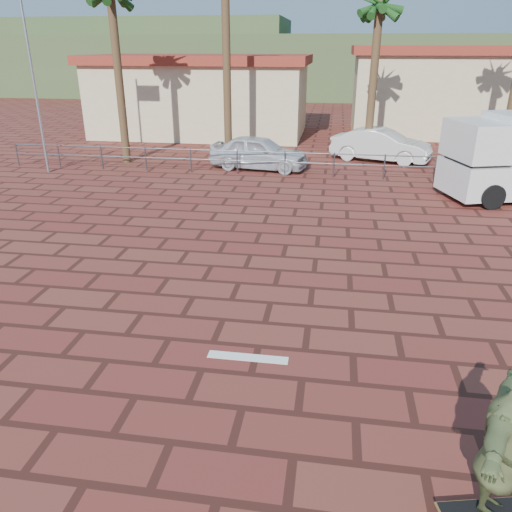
{
  "coord_description": "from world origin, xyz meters",
  "views": [
    {
      "loc": [
        1.95,
        -8.34,
        4.96
      ],
      "look_at": [
        0.44,
        1.41,
        0.8
      ],
      "focal_mm": 35.0,
      "sensor_mm": 36.0,
      "label": 1
    }
  ],
  "objects_px": {
    "car_silver": "(259,152)",
    "longboard": "(490,509)",
    "skateboarder": "(504,453)",
    "car_white": "(381,145)"
  },
  "relations": [
    {
      "from": "skateboarder",
      "to": "car_silver",
      "type": "bearing_deg",
      "value": 40.35
    },
    {
      "from": "longboard",
      "to": "car_silver",
      "type": "bearing_deg",
      "value": 93.85
    },
    {
      "from": "car_silver",
      "to": "longboard",
      "type": "bearing_deg",
      "value": -153.91
    },
    {
      "from": "longboard",
      "to": "car_white",
      "type": "xyz_separation_m",
      "value": [
        0.14,
        19.34,
        0.64
      ]
    },
    {
      "from": "longboard",
      "to": "skateboarder",
      "type": "height_order",
      "value": "skateboarder"
    },
    {
      "from": "longboard",
      "to": "car_silver",
      "type": "distance_m",
      "value": 17.67
    },
    {
      "from": "skateboarder",
      "to": "car_white",
      "type": "xyz_separation_m",
      "value": [
        0.14,
        19.34,
        -0.2
      ]
    },
    {
      "from": "skateboarder",
      "to": "car_white",
      "type": "relative_size",
      "value": 0.45
    },
    {
      "from": "longboard",
      "to": "car_white",
      "type": "distance_m",
      "value": 19.35
    },
    {
      "from": "skateboarder",
      "to": "car_white",
      "type": "bearing_deg",
      "value": 22.82
    }
  ]
}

